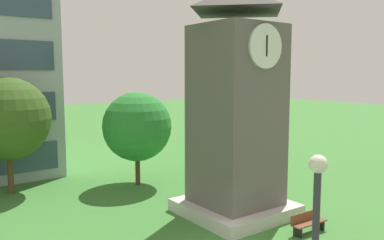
{
  "coord_description": "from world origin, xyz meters",
  "views": [
    {
      "loc": [
        -9.05,
        -10.39,
        6.77
      ],
      "look_at": [
        1.88,
        4.51,
        4.67
      ],
      "focal_mm": 37.0,
      "sensor_mm": 36.0,
      "label": 1
    }
  ],
  "objects": [
    {
      "name": "clock_tower",
      "position": [
        3.76,
        3.51,
        4.87
      ],
      "size": [
        4.75,
        4.75,
        10.86
      ],
      "color": "#605B56",
      "rests_on": "ground"
    },
    {
      "name": "tree_near_tower",
      "position": [
        2.41,
        10.94,
        3.64
      ],
      "size": [
        4.23,
        4.23,
        5.76
      ],
      "color": "#513823",
      "rests_on": "ground"
    },
    {
      "name": "park_bench",
      "position": [
        4.71,
        -0.1,
        0.46
      ],
      "size": [
        1.82,
        0.57,
        0.88
      ],
      "color": "brown",
      "rests_on": "ground"
    },
    {
      "name": "tree_streetside",
      "position": [
        -4.34,
        13.68,
        4.32
      ],
      "size": [
        4.73,
        4.73,
        6.69
      ],
      "color": "#513823",
      "rests_on": "ground"
    },
    {
      "name": "tree_by_building",
      "position": [
        9.5,
        10.67,
        3.36
      ],
      "size": [
        2.99,
        2.99,
        4.89
      ],
      "color": "#513823",
      "rests_on": "ground"
    }
  ]
}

